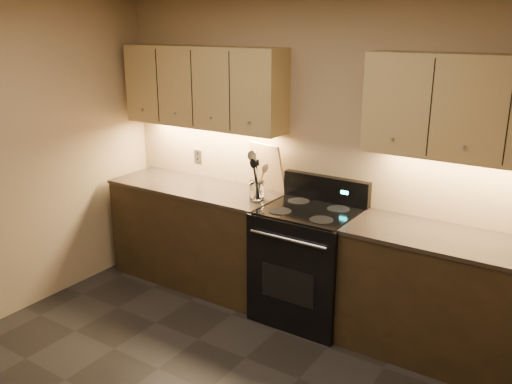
% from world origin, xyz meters
% --- Properties ---
extents(wall_back, '(4.00, 0.04, 2.60)m').
position_xyz_m(wall_back, '(0.00, 2.00, 1.30)').
color(wall_back, '#9A795A').
rests_on(wall_back, ground).
extents(counter_left, '(1.62, 0.62, 0.93)m').
position_xyz_m(counter_left, '(-1.10, 1.70, 0.47)').
color(counter_left, black).
rests_on(counter_left, ground).
extents(counter_right, '(1.46, 0.62, 0.93)m').
position_xyz_m(counter_right, '(1.18, 1.70, 0.47)').
color(counter_right, black).
rests_on(counter_right, ground).
extents(stove, '(0.76, 0.68, 1.14)m').
position_xyz_m(stove, '(0.08, 1.68, 0.48)').
color(stove, black).
rests_on(stove, ground).
extents(upper_cab_left, '(1.60, 0.30, 0.70)m').
position_xyz_m(upper_cab_left, '(-1.10, 1.85, 1.80)').
color(upper_cab_left, tan).
rests_on(upper_cab_left, wall_back).
extents(upper_cab_right, '(1.44, 0.30, 0.70)m').
position_xyz_m(upper_cab_right, '(1.18, 1.85, 1.80)').
color(upper_cab_right, tan).
rests_on(upper_cab_right, wall_back).
extents(outlet_plate, '(0.08, 0.01, 0.12)m').
position_xyz_m(outlet_plate, '(-1.30, 1.99, 1.12)').
color(outlet_plate, '#B2B5BA').
rests_on(outlet_plate, wall_back).
extents(utensil_crock, '(0.16, 0.16, 0.16)m').
position_xyz_m(utensil_crock, '(-0.42, 1.68, 1.00)').
color(utensil_crock, white).
rests_on(utensil_crock, counter_left).
extents(cutting_board, '(0.36, 0.19, 0.43)m').
position_xyz_m(cutting_board, '(-0.48, 1.94, 1.14)').
color(cutting_board, tan).
rests_on(cutting_board, counter_left).
extents(wooden_spoon, '(0.14, 0.13, 0.30)m').
position_xyz_m(wooden_spoon, '(-0.44, 1.68, 1.09)').
color(wooden_spoon, tan).
rests_on(wooden_spoon, utensil_crock).
extents(black_spoon, '(0.09, 0.12, 0.34)m').
position_xyz_m(black_spoon, '(-0.42, 1.70, 1.11)').
color(black_spoon, black).
rests_on(black_spoon, utensil_crock).
extents(black_turner, '(0.15, 0.16, 0.35)m').
position_xyz_m(black_turner, '(-0.40, 1.66, 1.11)').
color(black_turner, black).
rests_on(black_turner, utensil_crock).
extents(steel_spatula, '(0.18, 0.11, 0.39)m').
position_xyz_m(steel_spatula, '(-0.38, 1.69, 1.14)').
color(steel_spatula, silver).
rests_on(steel_spatula, utensil_crock).
extents(steel_skimmer, '(0.21, 0.15, 0.40)m').
position_xyz_m(steel_skimmer, '(-0.38, 1.67, 1.14)').
color(steel_skimmer, silver).
rests_on(steel_skimmer, utensil_crock).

